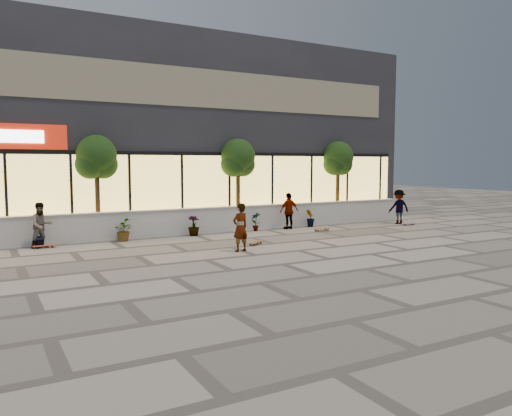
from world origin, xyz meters
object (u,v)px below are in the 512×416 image
skater_center (240,227)px  skateboard_right_far (409,224)px  tree_midwest (97,160)px  tree_mideast (238,160)px  skater_right_far (399,207)px  skateboard_left (45,246)px  skater_left (41,225)px  skater_right_near (289,211)px  tree_east (338,160)px  skateboard_center (256,242)px  skateboard_right_near (322,229)px

skater_center → skateboard_right_far: skater_center is taller
skateboard_right_far → tree_midwest: bearing=170.5°
tree_mideast → skater_right_far: tree_mideast is taller
tree_midwest → skateboard_left: (-2.08, -1.50, -2.91)m
skater_left → skater_right_near: skater_right_near is taller
tree_midwest → skater_right_near: size_ratio=2.48×
skater_center → skater_left: bearing=-46.2°
tree_midwest → skater_center: bearing=-57.2°
tree_east → skater_right_far: tree_east is taller
skateboard_left → skater_right_near: bearing=-1.5°
skater_right_far → skater_left: bearing=9.9°
skater_center → skateboard_center: (1.09, 0.94, -0.70)m
skateboard_center → skateboard_right_near: same height
skateboard_right_far → skater_right_far: bearing=93.1°
tree_mideast → skater_left: size_ratio=2.55×
tree_east → skater_right_near: bearing=-159.5°
skateboard_right_near → skateboard_right_far: 4.64m
skateboard_left → skater_left: bearing=121.0°
tree_midwest → skateboard_right_near: bearing=-16.4°
tree_east → skater_center: size_ratio=2.50×
tree_east → skater_center: tree_east is taller
tree_mideast → skater_right_near: tree_mideast is taller
skater_right_near → skateboard_right_far: 5.80m
skateboard_right_near → skateboard_center: bearing=-158.8°
skater_center → skateboard_left: skater_center is taller
skater_right_near → tree_east: bearing=-162.9°
skateboard_left → skater_right_far: bearing=-5.2°
skater_left → tree_east: bearing=-7.5°
tree_midwest → skateboard_center: size_ratio=4.76×
tree_east → skater_right_far: size_ratio=2.44×
skater_center → skateboard_center: skater_center is taller
skater_right_near → skateboard_left: bearing=-2.9°
skater_left → skateboard_right_far: bearing=-19.2°
tree_mideast → skateboard_right_far: 8.40m
tree_midwest → skateboard_center: 6.88m
skater_center → skateboard_center: 1.60m
skater_right_far → skateboard_left: 15.42m
tree_east → skater_right_near: tree_east is taller
tree_mideast → skateboard_right_near: tree_mideast is taller
tree_mideast → skater_center: bearing=-116.3°
skater_right_far → skateboard_left: skater_right_far is taller
tree_midwest → skateboard_right_far: 13.94m
skater_right_far → skateboard_center: size_ratio=1.95×
tree_mideast → skater_left: (-8.15, -1.40, -2.22)m
skateboard_right_near → skater_right_near: bearing=126.9°
tree_east → skateboard_center: tree_east is taller
skateboard_center → skateboard_left: size_ratio=1.06×
skater_right_near → skateboard_center: (-3.27, -2.93, -0.71)m
skateboard_left → skateboard_center: bearing=-25.4°
skater_center → tree_east: bearing=-158.3°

